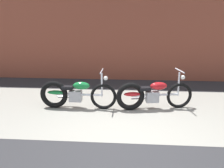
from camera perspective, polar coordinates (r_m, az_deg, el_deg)
The scene contains 5 objects.
ground_plane at distance 4.69m, azimuth 3.08°, elevation -13.89°, with size 80.00×80.00×0.00m, color #2D2D30.
sidewalk_slab at distance 6.27m, azimuth 3.47°, elevation -6.10°, with size 36.00×3.50×0.01m, color gray.
brick_building_wall at distance 9.31m, azimuth 4.15°, elevation 17.80°, with size 36.00×0.50×5.42m, color brown.
motorcycle_green at distance 6.33m, azimuth -9.33°, elevation -2.28°, with size 2.01×0.58×1.03m.
motorcycle_red at distance 6.25m, azimuth 8.81°, elevation -2.48°, with size 1.99×0.67×1.03m.
Camera 1 is at (0.07, -4.10, 2.27)m, focal length 38.60 mm.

